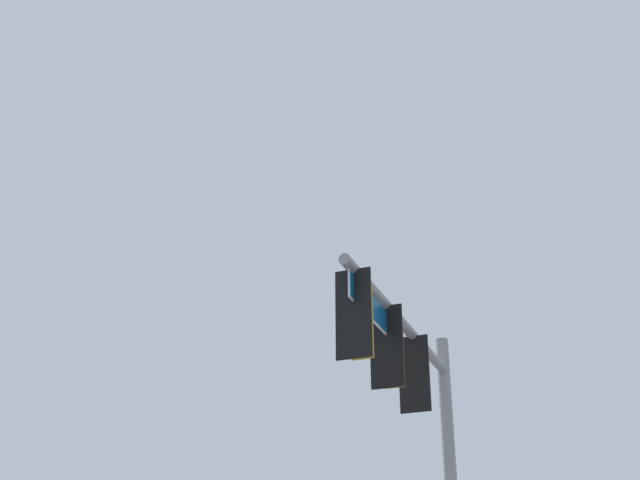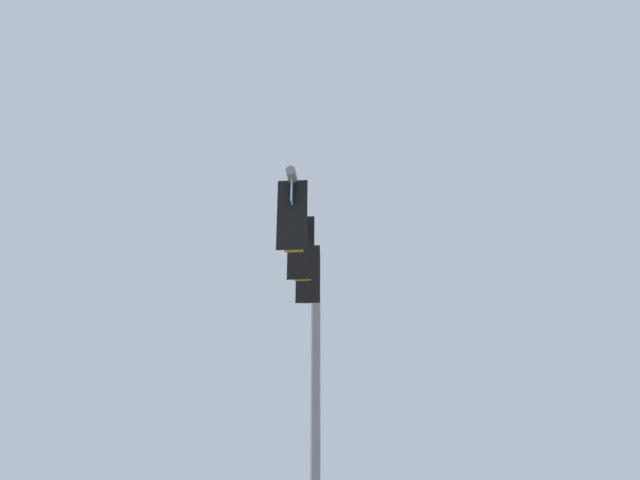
{
  "view_description": "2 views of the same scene",
  "coord_description": "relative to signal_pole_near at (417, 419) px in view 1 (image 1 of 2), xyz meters",
  "views": [
    {
      "loc": [
        9.04,
        -4.08,
        1.39
      ],
      "look_at": [
        -3.04,
        -7.61,
        7.49
      ],
      "focal_mm": 50.0,
      "sensor_mm": 36.0,
      "label": 1
    },
    {
      "loc": [
        7.59,
        -6.55,
        1.23
      ],
      "look_at": [
        -4.12,
        -6.32,
        6.22
      ],
      "focal_mm": 35.0,
      "sensor_mm": 36.0,
      "label": 2
    }
  ],
  "objects": [
    {
      "name": "signal_pole_near",
      "position": [
        0.0,
        0.0,
        0.0
      ],
      "size": [
        5.5,
        0.85,
        7.08
      ],
      "color": "gray",
      "rests_on": "ground_plane"
    }
  ]
}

